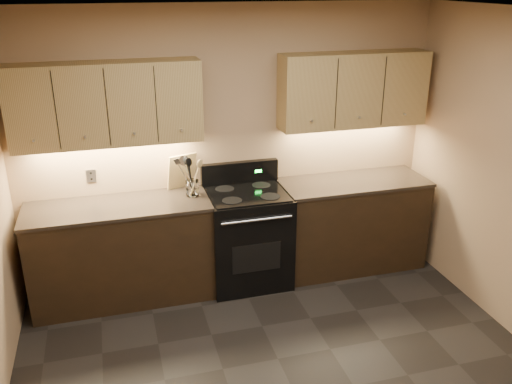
% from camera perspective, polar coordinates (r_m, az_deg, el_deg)
% --- Properties ---
extents(ceiling, '(4.00, 4.00, 0.00)m').
position_cam_1_polar(ceiling, '(3.07, 5.76, 17.85)').
color(ceiling, silver).
rests_on(ceiling, wall_back).
extents(wall_back, '(4.00, 0.04, 2.60)m').
position_cam_1_polar(wall_back, '(5.20, -2.74, 4.91)').
color(wall_back, tan).
rests_on(wall_back, ground).
extents(counter_left, '(1.62, 0.62, 0.93)m').
position_cam_1_polar(counter_left, '(5.12, -13.93, -6.13)').
color(counter_left, black).
rests_on(counter_left, ground).
extents(counter_right, '(1.46, 0.62, 0.93)m').
position_cam_1_polar(counter_right, '(5.61, 9.97, -3.26)').
color(counter_right, black).
rests_on(counter_right, ground).
extents(stove, '(0.76, 0.68, 1.14)m').
position_cam_1_polar(stove, '(5.23, -0.93, -4.64)').
color(stove, black).
rests_on(stove, ground).
extents(upper_cab_left, '(1.60, 0.30, 0.70)m').
position_cam_1_polar(upper_cab_left, '(4.81, -15.45, 8.92)').
color(upper_cab_left, tan).
rests_on(upper_cab_left, wall_back).
extents(upper_cab_right, '(1.44, 0.30, 0.70)m').
position_cam_1_polar(upper_cab_right, '(5.33, 10.22, 10.54)').
color(upper_cab_right, tan).
rests_on(upper_cab_right, wall_back).
extents(outlet_plate, '(0.08, 0.01, 0.12)m').
position_cam_1_polar(outlet_plate, '(5.14, -16.96, 1.63)').
color(outlet_plate, '#B2B5BA').
rests_on(outlet_plate, wall_back).
extents(utensil_crock, '(0.15, 0.15, 0.15)m').
position_cam_1_polar(utensil_crock, '(4.99, -6.71, 0.37)').
color(utensil_crock, white).
rests_on(utensil_crock, counter_left).
extents(cutting_board, '(0.29, 0.18, 0.35)m').
position_cam_1_polar(cutting_board, '(5.14, -7.80, 2.18)').
color(cutting_board, '#D8BA74').
rests_on(cutting_board, counter_left).
extents(wooden_spoon, '(0.17, 0.07, 0.34)m').
position_cam_1_polar(wooden_spoon, '(4.93, -6.95, 1.54)').
color(wooden_spoon, '#D8BA74').
rests_on(wooden_spoon, utensil_crock).
extents(black_spoon, '(0.10, 0.12, 0.37)m').
position_cam_1_polar(black_spoon, '(4.97, -6.78, 1.84)').
color(black_spoon, black).
rests_on(black_spoon, utensil_crock).
extents(black_turner, '(0.16, 0.17, 0.39)m').
position_cam_1_polar(black_turner, '(4.93, -6.54, 1.79)').
color(black_turner, black).
rests_on(black_turner, utensil_crock).
extents(steel_spatula, '(0.26, 0.12, 0.39)m').
position_cam_1_polar(steel_spatula, '(4.95, -6.62, 1.95)').
color(steel_spatula, silver).
rests_on(steel_spatula, utensil_crock).
extents(steel_skimmer, '(0.19, 0.14, 0.38)m').
position_cam_1_polar(steel_skimmer, '(4.93, -6.49, 1.69)').
color(steel_skimmer, silver).
rests_on(steel_skimmer, utensil_crock).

